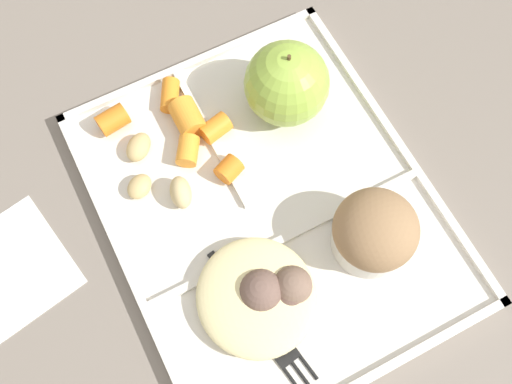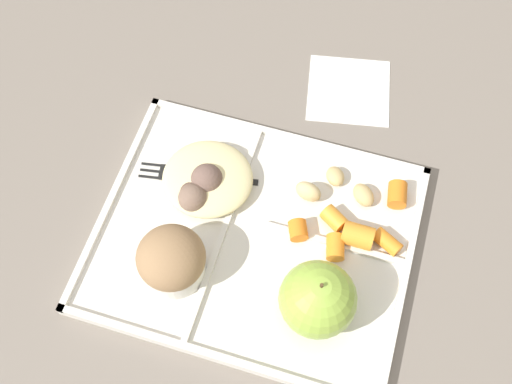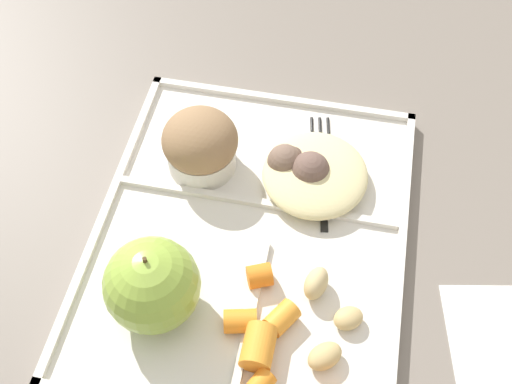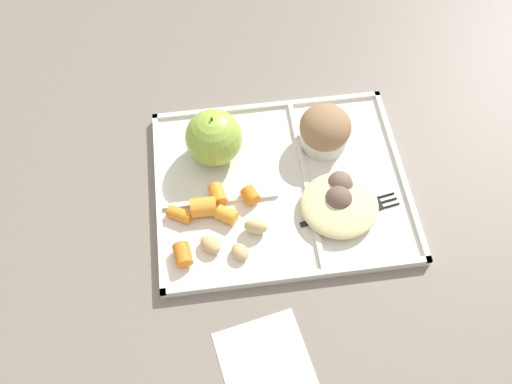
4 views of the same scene
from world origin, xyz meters
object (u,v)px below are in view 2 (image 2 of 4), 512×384
at_px(bran_muffin, 172,260).
at_px(plastic_fork, 188,175).
at_px(lunch_tray, 254,239).
at_px(green_apple, 318,299).

bearing_deg(bran_muffin, plastic_fork, -77.28).
bearing_deg(lunch_tray, bran_muffin, 41.41).
bearing_deg(green_apple, plastic_fork, -32.31).
bearing_deg(bran_muffin, lunch_tray, -138.59).
height_order(lunch_tray, plastic_fork, lunch_tray).
relative_size(lunch_tray, green_apple, 4.16).
distance_m(lunch_tray, green_apple, 0.12).
xyz_separation_m(lunch_tray, bran_muffin, (0.07, 0.07, 0.04)).
height_order(green_apple, plastic_fork, green_apple).
distance_m(bran_muffin, plastic_fork, 0.13).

